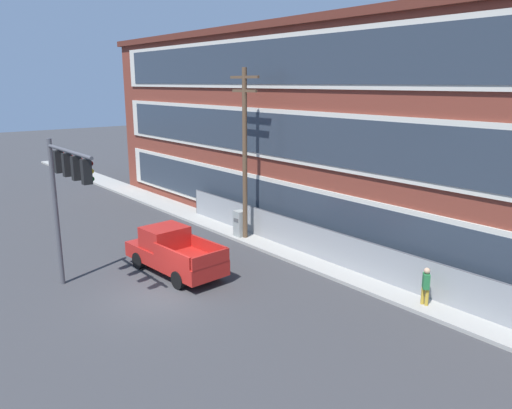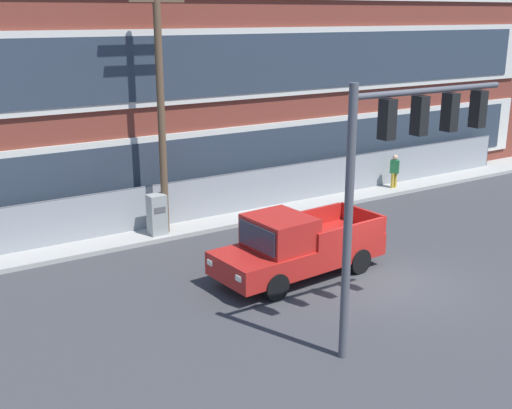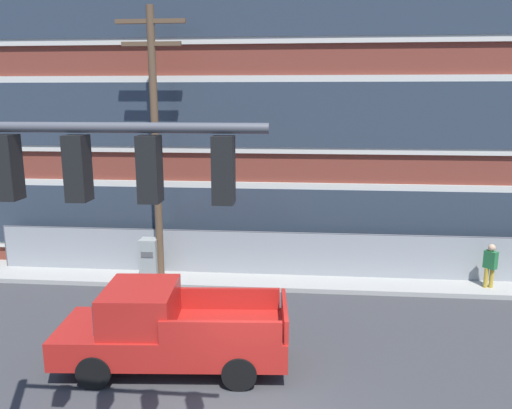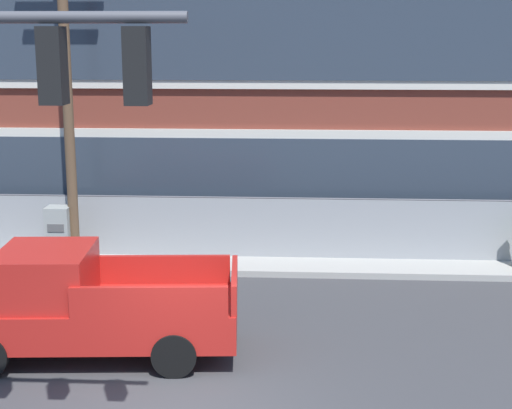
{
  "view_description": "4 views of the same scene",
  "coord_description": "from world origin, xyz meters",
  "views": [
    {
      "loc": [
        17.29,
        -8.79,
        8.64
      ],
      "look_at": [
        2.02,
        3.55,
        3.82
      ],
      "focal_mm": 35.0,
      "sensor_mm": 36.0,
      "label": 1
    },
    {
      "loc": [
        -12.99,
        -12.82,
        7.78
      ],
      "look_at": [
        -2.1,
        4.4,
        1.7
      ],
      "focal_mm": 45.0,
      "sensor_mm": 36.0,
      "label": 2
    },
    {
      "loc": [
        0.94,
        -8.97,
        6.48
      ],
      "look_at": [
        -0.28,
        4.71,
        3.54
      ],
      "focal_mm": 35.0,
      "sensor_mm": 36.0,
      "label": 3
    },
    {
      "loc": [
        1.85,
        -11.62,
        5.9
      ],
      "look_at": [
        0.93,
        4.08,
        2.49
      ],
      "focal_mm": 55.0,
      "sensor_mm": 36.0,
      "label": 4
    }
  ],
  "objects": [
    {
      "name": "ground_plane",
      "position": [
        0.0,
        0.0,
        0.0
      ],
      "size": [
        160.0,
        160.0,
        0.0
      ],
      "primitive_type": "plane",
      "color": "#38383A"
    },
    {
      "name": "sidewalk_building_side",
      "position": [
        0.0,
        8.03,
        0.08
      ],
      "size": [
        80.0,
        2.04,
        0.16
      ],
      "primitive_type": "cube",
      "color": "#9E9B93",
      "rests_on": "ground"
    },
    {
      "name": "brick_mill_building",
      "position": [
        -1.7,
        13.32,
        5.91
      ],
      "size": [
        40.9,
        9.15,
        11.8
      ],
      "color": "brown",
      "rests_on": "ground"
    },
    {
      "name": "chain_link_fence",
      "position": [
        2.21,
        8.35,
        0.9
      ],
      "size": [
        24.84,
        0.06,
        1.77
      ],
      "color": "gray",
      "rests_on": "ground"
    },
    {
      "name": "traffic_signal_mast",
      "position": [
        -2.52,
        -2.51,
        4.74
      ],
      "size": [
        4.69,
        0.43,
        6.4
      ],
      "color": "#4C4C51",
      "rests_on": "ground"
    },
    {
      "name": "pickup_truck_red",
      "position": [
        -2.19,
        1.99,
        0.97
      ],
      "size": [
        5.67,
        2.47,
        2.06
      ],
      "color": "#AD1E19",
      "rests_on": "ground"
    },
    {
      "name": "utility_pole_near_corner",
      "position": [
        -3.96,
        7.6,
        5.15
      ],
      "size": [
        2.32,
        0.26,
        9.4
      ],
      "color": "brown",
      "rests_on": "ground"
    },
    {
      "name": "electrical_cabinet",
      "position": [
        -4.32,
        7.51,
        0.81
      ],
      "size": [
        0.6,
        0.56,
        1.63
      ],
      "color": "#939993",
      "rests_on": "ground"
    },
    {
      "name": "pedestrian_near_cabinet",
      "position": [
        7.4,
        7.69,
        0.97
      ],
      "size": [
        0.44,
        0.46,
        1.69
      ],
      "color": "#B7932D",
      "rests_on": "ground"
    }
  ]
}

